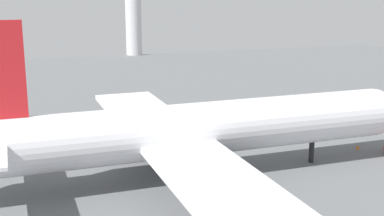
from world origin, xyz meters
name	(u,v)px	position (x,y,z in m)	size (l,w,h in m)	color
ground_plane	(192,178)	(0.00, 0.00, 0.00)	(239.08, 239.08, 0.00)	slate
cargo_airplane	(191,131)	(-0.12, 0.00, 6.13)	(59.77, 55.02, 19.92)	silver
catering_truck	(120,109)	(-1.55, 35.01, 1.12)	(4.20, 4.18, 2.20)	#2D5193
safety_cone_nose	(358,147)	(26.90, 2.64, 0.34)	(0.47, 0.47, 0.68)	orange
control_tower	(133,2)	(21.57, 119.91, 18.44)	(10.52, 10.52, 29.88)	silver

